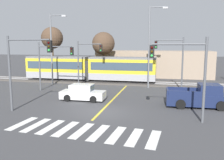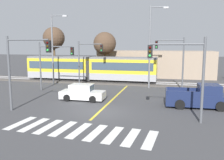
{
  "view_description": "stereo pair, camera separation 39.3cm",
  "coord_description": "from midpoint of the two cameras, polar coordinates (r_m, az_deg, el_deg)",
  "views": [
    {
      "loc": [
        4.92,
        -17.4,
        5.21
      ],
      "look_at": [
        -0.55,
        6.48,
        1.6
      ],
      "focal_mm": 38.0,
      "sensor_mm": 36.0,
      "label": 1
    },
    {
      "loc": [
        5.3,
        -17.31,
        5.21
      ],
      "look_at": [
        -0.55,
        6.48,
        1.6
      ],
      "focal_mm": 38.0,
      "sensor_mm": 36.0,
      "label": 2
    }
  ],
  "objects": [
    {
      "name": "crosswalk_stripe_5",
      "position": [
        14.62,
        -4.02,
        -12.51
      ],
      "size": [
        0.8,
        2.84,
        0.01
      ],
      "primitive_type": "cube",
      "rotation": [
        0.0,
        0.0,
        -0.09
      ],
      "color": "silver",
      "rests_on": "ground"
    },
    {
      "name": "traffic_light_near_left",
      "position": [
        19.49,
        -21.06,
        4.19
      ],
      "size": [
        3.75,
        0.38,
        5.92
      ],
      "color": "#515459",
      "rests_on": "ground"
    },
    {
      "name": "rail_near",
      "position": [
        31.84,
        3.5,
        -0.63
      ],
      "size": [
        120.0,
        0.08,
        0.1
      ],
      "primitive_type": "cube",
      "color": "#939399",
      "rests_on": "track_bed"
    },
    {
      "name": "bare_tree_west",
      "position": [
        37.34,
        -2.38,
        8.73
      ],
      "size": [
        3.54,
        3.54,
        7.24
      ],
      "color": "brown",
      "rests_on": "ground"
    },
    {
      "name": "crosswalk_stripe_0",
      "position": [
        17.33,
        -21.4,
        -9.69
      ],
      "size": [
        0.8,
        2.84,
        0.01
      ],
      "primitive_type": "cube",
      "rotation": [
        0.0,
        0.0,
        -0.09
      ],
      "color": "silver",
      "rests_on": "ground"
    },
    {
      "name": "ground_plane",
      "position": [
        18.83,
        -3.4,
        -7.7
      ],
      "size": [
        200.0,
        200.0,
        0.0
      ],
      "primitive_type": "plane",
      "color": "#3D3D3F"
    },
    {
      "name": "crosswalk_stripe_3",
      "position": [
        15.53,
        -11.73,
        -11.39
      ],
      "size": [
        0.8,
        2.84,
        0.01
      ],
      "primitive_type": "cube",
      "rotation": [
        0.0,
        0.0,
        -0.09
      ],
      "color": "silver",
      "rests_on": "ground"
    },
    {
      "name": "crosswalk_stripe_1",
      "position": [
        16.68,
        -18.42,
        -10.25
      ],
      "size": [
        0.8,
        2.84,
        0.01
      ],
      "primitive_type": "cube",
      "rotation": [
        0.0,
        0.0,
        -0.09
      ],
      "color": "silver",
      "rests_on": "ground"
    },
    {
      "name": "traffic_light_mid_left",
      "position": [
        27.74,
        -14.78,
        4.96
      ],
      "size": [
        4.25,
        0.38,
        5.54
      ],
      "color": "#515459",
      "rests_on": "ground"
    },
    {
      "name": "building_backdrop_far",
      "position": [
        40.76,
        9.64,
        3.94
      ],
      "size": [
        18.75,
        6.0,
        4.27
      ],
      "primitive_type": "cube",
      "color": "gray",
      "rests_on": "ground"
    },
    {
      "name": "traffic_light_near_right",
      "position": [
        16.52,
        16.5,
        3.11
      ],
      "size": [
        3.75,
        0.38,
        5.75
      ],
      "color": "#515459",
      "rests_on": "ground"
    },
    {
      "name": "crosswalk_stripe_7",
      "position": [
        14.0,
        4.6,
        -13.49
      ],
      "size": [
        0.8,
        2.84,
        0.01
      ],
      "primitive_type": "cube",
      "rotation": [
        0.0,
        0.0,
        -0.09
      ],
      "color": "silver",
      "rests_on": "ground"
    },
    {
      "name": "crosswalk_stripe_8",
      "position": [
        13.81,
        9.18,
        -13.88
      ],
      "size": [
        0.8,
        2.84,
        0.01
      ],
      "primitive_type": "cube",
      "rotation": [
        0.0,
        0.0,
        -0.09
      ],
      "color": "silver",
      "rests_on": "ground"
    },
    {
      "name": "crosswalk_stripe_6",
      "position": [
        14.27,
        0.19,
        -13.02
      ],
      "size": [
        0.8,
        2.84,
        0.01
      ],
      "primitive_type": "cube",
      "rotation": [
        0.0,
        0.0,
        -0.09
      ],
      "color": "silver",
      "rests_on": "ground"
    },
    {
      "name": "lane_centre_line",
      "position": [
        23.61,
        0.07,
        -4.36
      ],
      "size": [
        0.2,
        14.6,
        0.01
      ],
      "primitive_type": "cube",
      "color": "gold",
      "rests_on": "ground"
    },
    {
      "name": "traffic_light_far_right",
      "position": [
        27.73,
        14.08,
        5.69
      ],
      "size": [
        3.25,
        0.38,
        6.08
      ],
      "color": "#515459",
      "rests_on": "ground"
    },
    {
      "name": "crosswalk_stripe_4",
      "position": [
        15.04,
        -8.0,
        -11.96
      ],
      "size": [
        0.8,
        2.84,
        0.01
      ],
      "primitive_type": "cube",
      "rotation": [
        0.0,
        0.0,
        -0.09
      ],
      "color": "silver",
      "rests_on": "ground"
    },
    {
      "name": "traffic_light_far_left",
      "position": [
        30.01,
        -6.57,
        5.61
      ],
      "size": [
        3.25,
        0.38,
        5.72
      ],
      "color": "#515459",
      "rests_on": "ground"
    },
    {
      "name": "sedan_crossing",
      "position": [
        22.83,
        -7.53,
        -3.09
      ],
      "size": [
        4.23,
        1.97,
        1.52
      ],
      "color": "silver",
      "rests_on": "ground"
    },
    {
      "name": "bare_tree_far_west",
      "position": [
        40.84,
        -14.48,
        9.72
      ],
      "size": [
        3.57,
        3.57,
        8.18
      ],
      "color": "brown",
      "rests_on": "ground"
    },
    {
      "name": "track_bed",
      "position": [
        32.57,
        3.7,
        -0.68
      ],
      "size": [
        120.0,
        4.0,
        0.18
      ],
      "primitive_type": "cube",
      "color": "#4C4742",
      "rests_on": "ground"
    },
    {
      "name": "crosswalk_stripe_2",
      "position": [
        16.08,
        -15.2,
        -10.82
      ],
      "size": [
        0.8,
        2.84,
        0.01
      ],
      "primitive_type": "cube",
      "rotation": [
        0.0,
        0.0,
        -0.09
      ],
      "color": "silver",
      "rests_on": "ground"
    },
    {
      "name": "pickup_truck",
      "position": [
        21.38,
        20.01,
        -3.92
      ],
      "size": [
        5.47,
        2.4,
        1.98
      ],
      "color": "#192347",
      "rests_on": "ground"
    },
    {
      "name": "street_lamp_centre",
      "position": [
        29.1,
        8.88,
        8.85
      ],
      "size": [
        2.16,
        0.28,
        9.81
      ],
      "color": "slate",
      "rests_on": "ground"
    },
    {
      "name": "light_rail_tram",
      "position": [
        33.66,
        -5.78,
        2.95
      ],
      "size": [
        18.5,
        2.64,
        3.43
      ],
      "color": "#9E9EA3",
      "rests_on": "track_bed"
    },
    {
      "name": "street_lamp_west",
      "position": [
        32.08,
        -14.43,
        8.07
      ],
      "size": [
        2.28,
        0.28,
        9.17
      ],
      "color": "slate",
      "rests_on": "ground"
    },
    {
      "name": "rail_far",
      "position": [
        33.25,
        3.91,
        -0.25
      ],
      "size": [
        120.0,
        0.08,
        0.1
      ],
      "primitive_type": "cube",
      "color": "#939399",
      "rests_on": "track_bed"
    }
  ]
}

